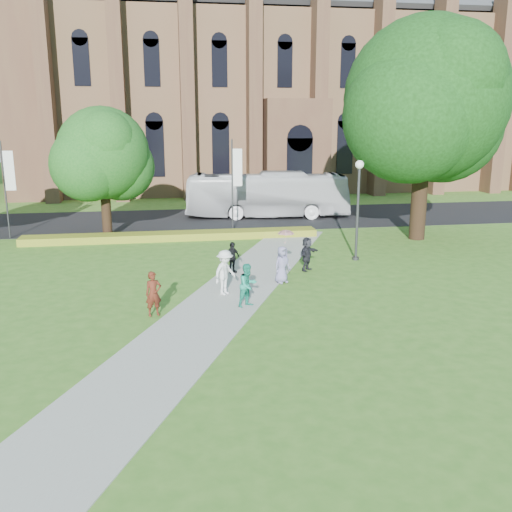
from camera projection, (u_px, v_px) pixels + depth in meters
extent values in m
plane|color=#3B7121|center=(230.00, 306.00, 22.88)|extent=(160.00, 160.00, 0.00)
cube|color=black|center=(198.00, 220.00, 42.04)|extent=(160.00, 10.00, 0.02)
cube|color=#B2B2A8|center=(227.00, 298.00, 23.83)|extent=(15.58, 28.54, 0.04)
cube|color=gold|center=(172.00, 236.00, 35.16)|extent=(18.00, 1.40, 0.45)
cube|color=brown|center=(278.00, 106.00, 60.77)|extent=(52.00, 16.00, 17.00)
cube|color=brown|center=(19.00, 80.00, 49.72)|extent=(3.50, 3.50, 21.00)
cube|color=brown|center=(297.00, 149.00, 53.10)|extent=(6.00, 2.50, 9.00)
cylinder|color=#38383D|center=(357.00, 215.00, 29.72)|extent=(0.14, 0.14, 4.80)
sphere|color=white|center=(360.00, 165.00, 29.10)|extent=(0.44, 0.44, 0.44)
cylinder|color=#38383D|center=(356.00, 258.00, 30.27)|extent=(0.36, 0.36, 0.15)
cylinder|color=#332114|center=(420.00, 186.00, 34.69)|extent=(0.96, 0.96, 6.60)
sphere|color=black|center=(426.00, 99.00, 33.47)|extent=(9.60, 9.60, 9.60)
cylinder|color=#332114|center=(106.00, 205.00, 35.34)|extent=(0.60, 0.60, 4.12)
sphere|color=#174E18|center=(103.00, 153.00, 34.58)|extent=(5.60, 5.60, 5.60)
cylinder|color=#38383D|center=(232.00, 186.00, 37.05)|extent=(0.10, 0.10, 6.00)
cube|color=white|center=(238.00, 168.00, 36.82)|extent=(0.60, 0.02, 2.40)
cylinder|color=#38383D|center=(5.00, 191.00, 34.84)|extent=(0.10, 0.10, 6.00)
cube|color=white|center=(9.00, 171.00, 34.61)|extent=(0.60, 0.02, 2.40)
imported|color=silver|center=(267.00, 195.00, 42.63)|extent=(12.39, 4.17, 3.38)
imported|color=#501F12|center=(153.00, 294.00, 21.49)|extent=(0.72, 0.58, 1.72)
imported|color=#1D9176|center=(248.00, 285.00, 22.55)|extent=(1.07, 1.01, 1.75)
imported|color=silver|center=(225.00, 272.00, 24.07)|extent=(1.38, 1.38, 1.92)
imported|color=black|center=(232.00, 258.00, 27.40)|extent=(0.95, 0.81, 1.53)
imported|color=slate|center=(282.00, 265.00, 25.80)|extent=(0.98, 0.87, 1.69)
imported|color=#232229|center=(307.00, 254.00, 27.87)|extent=(1.40, 1.47, 1.66)
imported|color=#E6A4A3|center=(286.00, 239.00, 25.65)|extent=(0.83, 0.83, 0.64)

